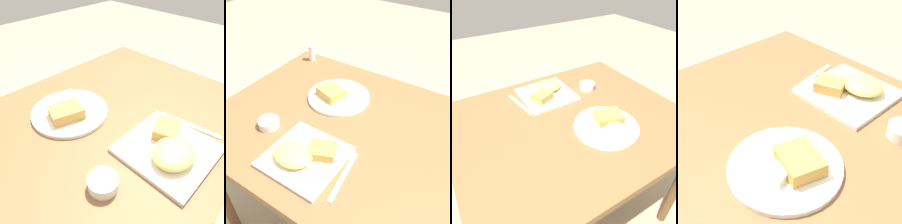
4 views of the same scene
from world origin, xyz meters
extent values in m
cube|color=brown|center=(0.00, 0.00, 0.74)|extent=(1.06, 0.87, 0.04)
cylinder|color=brown|center=(0.47, -0.37, 0.36)|extent=(0.05, 0.05, 0.72)
cube|color=white|center=(0.00, -0.23, 0.76)|extent=(0.26, 0.26, 0.01)
ellipsoid|color=#EAC660|center=(-0.02, -0.26, 0.79)|extent=(0.14, 0.12, 0.04)
cube|color=gold|center=(0.05, -0.19, 0.79)|extent=(0.12, 0.11, 0.04)
cylinder|color=white|center=(-0.10, 0.14, 0.76)|extent=(0.28, 0.28, 0.01)
cube|color=gold|center=(-0.13, 0.12, 0.79)|extent=(0.14, 0.12, 0.04)
cube|color=silver|center=(-0.08, 0.19, 0.78)|extent=(0.14, 0.09, 0.02)
cube|color=silver|center=(0.16, -0.22, 0.76)|extent=(0.05, 0.22, 0.00)
camera|label=1|loc=(-0.45, -0.43, 1.28)|focal=35.00mm
camera|label=2|loc=(0.44, -0.69, 1.47)|focal=42.00mm
camera|label=3|loc=(0.44, 0.67, 1.38)|focal=35.00mm
camera|label=4|loc=(-0.49, 0.49, 1.33)|focal=50.00mm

